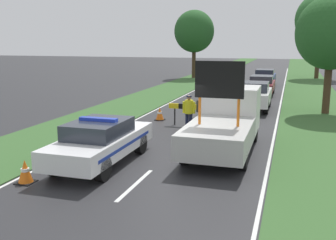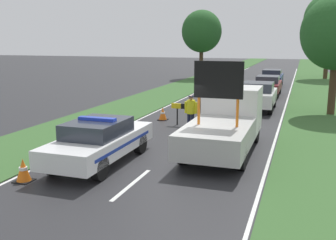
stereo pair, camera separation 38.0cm
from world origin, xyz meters
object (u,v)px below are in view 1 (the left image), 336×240
traffic_cone_centre_front (160,114)px  road_barrier (198,108)px  police_officer (189,110)px  queued_car_wagon_maroon (262,85)px  queued_car_hatch_blue (265,77)px  roadside_tree_mid_left (332,33)px  work_truck (226,121)px  pedestrian_civilian (203,109)px  traffic_cone_near_police (25,172)px  roadside_tree_near_right (321,20)px  police_car (101,141)px  roadside_tree_near_left (194,32)px  queued_car_van_white (253,95)px

traffic_cone_centre_front → road_barrier: bearing=-21.4°
police_officer → traffic_cone_centre_front: police_officer is taller
police_officer → queued_car_wagon_maroon: (2.15, 13.00, -0.17)m
queued_car_hatch_blue → roadside_tree_mid_left: bearing=107.5°
work_truck → traffic_cone_centre_front: 5.95m
pedestrian_civilian → traffic_cone_near_police: size_ratio=2.45×
police_officer → roadside_tree_near_right: (6.74, 28.19, 5.13)m
police_car → police_officer: size_ratio=3.04×
pedestrian_civilian → roadside_tree_near_left: roadside_tree_near_left is taller
road_barrier → traffic_cone_centre_front: bearing=152.5°
roadside_tree_near_right → traffic_cone_centre_front: bearing=-108.4°
police_officer → roadside_tree_near_right: size_ratio=0.18×
pedestrian_civilian → queued_car_hatch_blue: size_ratio=0.35×
police_officer → roadside_tree_near_left: bearing=-103.9°
pedestrian_civilian → queued_car_wagon_maroon: (1.60, 12.72, -0.19)m
work_truck → police_officer: (-1.99, 2.39, -0.10)m
roadside_tree_near_right → roadside_tree_near_left: bearing=-165.1°
pedestrian_civilian → police_car: bearing=-117.5°
traffic_cone_near_police → queued_car_hatch_blue: queued_car_hatch_blue is taller
queued_car_van_white → roadside_tree_mid_left: roadside_tree_mid_left is taller
traffic_cone_near_police → queued_car_wagon_maroon: 21.19m
police_car → roadside_tree_near_right: bearing=79.6°
traffic_cone_centre_front → roadside_tree_near_left: size_ratio=0.09×
queued_car_wagon_maroon → roadside_tree_mid_left: bearing=120.5°
queued_car_van_white → roadside_tree_mid_left: 5.24m
police_car → pedestrian_civilian: (2.07, 5.67, 0.20)m
roadside_tree_near_left → traffic_cone_centre_front: bearing=-80.5°
queued_car_wagon_maroon → road_barrier: bearing=80.5°
traffic_cone_near_police → roadside_tree_near_left: (-3.10, 32.46, 4.56)m
police_car → queued_car_wagon_maroon: police_car is taller
police_officer → queued_car_van_white: bearing=-135.3°
pedestrian_civilian → roadside_tree_near_left: bearing=97.2°
work_truck → traffic_cone_centre_front: size_ratio=8.80×
police_car → police_officer: police_officer is taller
queued_car_hatch_blue → roadside_tree_near_right: bearing=-118.6°
roadside_tree_near_left → work_truck: bearing=-74.0°
work_truck → roadside_tree_near_left: roadside_tree_near_left is taller
roadside_tree_mid_left → pedestrian_civilian: bearing=-132.3°
queued_car_hatch_blue → roadside_tree_near_left: 10.36m
traffic_cone_centre_front → roadside_tree_near_right: size_ratio=0.07×
police_officer → roadside_tree_near_left: 25.83m
police_car → traffic_cone_centre_front: (-0.48, 7.36, -0.43)m
police_car → roadside_tree_mid_left: 14.42m
queued_car_van_white → queued_car_hatch_blue: queued_car_van_white is taller
roadside_tree_near_right → police_officer: bearing=-103.4°
road_barrier → roadside_tree_near_right: bearing=70.3°
traffic_cone_centre_front → queued_car_van_white: (4.15, 4.59, 0.51)m
police_officer → pedestrian_civilian: pedestrian_civilian is taller
traffic_cone_near_police → roadside_tree_near_right: size_ratio=0.08×
roadside_tree_mid_left → queued_car_wagon_maroon: bearing=120.5°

